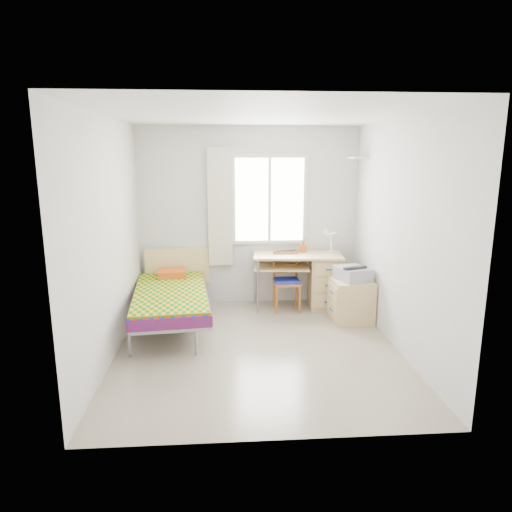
{
  "coord_description": "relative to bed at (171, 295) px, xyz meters",
  "views": [
    {
      "loc": [
        -0.37,
        -4.91,
        2.18
      ],
      "look_at": [
        0.02,
        0.55,
        0.97
      ],
      "focal_mm": 32.0,
      "sensor_mm": 36.0,
      "label": 1
    }
  ],
  "objects": [
    {
      "name": "chair",
      "position": [
        1.58,
        0.53,
        0.06
      ],
      "size": [
        0.37,
        0.37,
        0.85
      ],
      "rotation": [
        0.0,
        0.0,
        0.02
      ],
      "color": "#985D1D",
      "rests_on": "floor"
    },
    {
      "name": "wall_left",
      "position": [
        -0.54,
        -0.82,
        0.89
      ],
      "size": [
        0.0,
        3.5,
        3.5
      ],
      "primitive_type": "plane",
      "rotation": [
        1.57,
        0.0,
        1.57
      ],
      "color": "silver",
      "rests_on": "ground"
    },
    {
      "name": "wall_right",
      "position": [
        2.66,
        -0.82,
        0.89
      ],
      "size": [
        0.0,
        3.5,
        3.5
      ],
      "primitive_type": "plane",
      "rotation": [
        1.57,
        0.0,
        -1.57
      ],
      "color": "silver",
      "rests_on": "ground"
    },
    {
      "name": "ceiling",
      "position": [
        1.06,
        -0.82,
        2.19
      ],
      "size": [
        3.5,
        3.5,
        0.0
      ],
      "primitive_type": "plane",
      "rotation": [
        3.14,
        0.0,
        0.0
      ],
      "color": "white",
      "rests_on": "wall_back"
    },
    {
      "name": "window",
      "position": [
        1.36,
        0.91,
        1.14
      ],
      "size": [
        1.1,
        0.04,
        1.3
      ],
      "color": "white",
      "rests_on": "wall_back"
    },
    {
      "name": "desk",
      "position": [
        2.09,
        0.62,
        0.02
      ],
      "size": [
        1.31,
        0.68,
        0.79
      ],
      "rotation": [
        0.0,
        0.0,
        -0.08
      ],
      "color": "#DDBD74",
      "rests_on": "floor"
    },
    {
      "name": "bed",
      "position": [
        0.0,
        0.0,
        0.0
      ],
      "size": [
        1.11,
        2.05,
        0.85
      ],
      "rotation": [
        0.0,
        0.0,
        0.1
      ],
      "color": "#919299",
      "rests_on": "floor"
    },
    {
      "name": "laptop",
      "position": [
        1.62,
        0.68,
        0.39
      ],
      "size": [
        0.4,
        0.31,
        0.03
      ],
      "primitive_type": "imported",
      "rotation": [
        0.0,
        0.0,
        0.25
      ],
      "color": "black",
      "rests_on": "desk"
    },
    {
      "name": "curtain",
      "position": [
        0.64,
        0.86,
        1.04
      ],
      "size": [
        0.35,
        0.05,
        1.7
      ],
      "primitive_type": "cube",
      "color": "beige",
      "rests_on": "wall_back"
    },
    {
      "name": "wall_back",
      "position": [
        1.06,
        0.93,
        0.89
      ],
      "size": [
        3.2,
        0.0,
        3.2
      ],
      "primitive_type": "plane",
      "rotation": [
        1.57,
        0.0,
        0.0
      ],
      "color": "silver",
      "rests_on": "ground"
    },
    {
      "name": "floor",
      "position": [
        1.06,
        -0.82,
        -0.41
      ],
      "size": [
        3.5,
        3.5,
        0.0
      ],
      "primitive_type": "plane",
      "color": "#BCAD93",
      "rests_on": "ground"
    },
    {
      "name": "printer",
      "position": [
        2.39,
        -0.0,
        0.25
      ],
      "size": [
        0.48,
        0.51,
        0.18
      ],
      "rotation": [
        0.0,
        0.0,
        0.3
      ],
      "color": "gray",
      "rests_on": "cabinet"
    },
    {
      "name": "task_lamp",
      "position": [
        2.18,
        0.54,
        0.62
      ],
      "size": [
        0.22,
        0.32,
        0.39
      ],
      "rotation": [
        0.0,
        0.0,
        -0.08
      ],
      "color": "white",
      "rests_on": "desk"
    },
    {
      "name": "pen_cup",
      "position": [
        1.85,
        0.78,
        0.43
      ],
      "size": [
        0.09,
        0.09,
        0.11
      ],
      "primitive_type": "cylinder",
      "rotation": [
        0.0,
        0.0,
        0.01
      ],
      "color": "#D46317",
      "rests_on": "desk"
    },
    {
      "name": "book",
      "position": [
        1.53,
        0.6,
        0.18
      ],
      "size": [
        0.16,
        0.22,
        0.02
      ],
      "primitive_type": "imported",
      "rotation": [
        0.0,
        0.0,
        -0.01
      ],
      "color": "gray",
      "rests_on": "desk"
    },
    {
      "name": "floating_shelf",
      "position": [
        2.55,
        0.58,
        1.74
      ],
      "size": [
        0.2,
        0.32,
        0.03
      ],
      "primitive_type": "cube",
      "color": "white",
      "rests_on": "wall_right"
    },
    {
      "name": "cabinet",
      "position": [
        2.37,
        -0.03,
        -0.13
      ],
      "size": [
        0.55,
        0.49,
        0.57
      ],
      "rotation": [
        0.0,
        0.0,
        0.05
      ],
      "color": "tan",
      "rests_on": "floor"
    }
  ]
}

